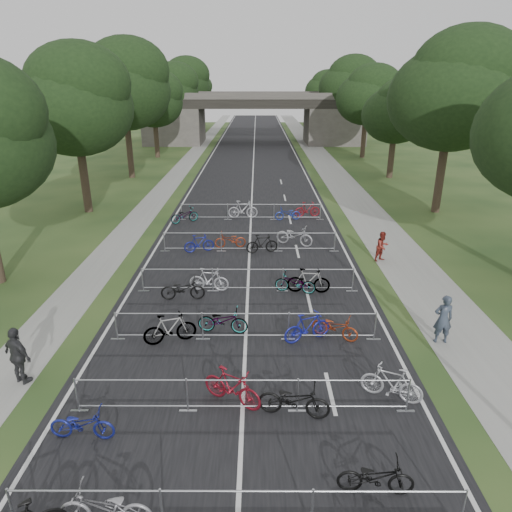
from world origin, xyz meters
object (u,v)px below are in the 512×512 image
Objects in this scene: overpass_bridge at (254,118)px; pedestrian_b at (382,247)px; pedestrian_c at (18,356)px; pedestrian_a at (443,319)px.

pedestrian_b is (6.80, -46.36, -2.76)m from overpass_bridge.
overpass_bridge is 16.46× the size of pedestrian_c.
pedestrian_a is 13.91m from pedestrian_c.
pedestrian_c is at bearing -96.86° from overpass_bridge.
pedestrian_c reaches higher than pedestrian_b.
pedestrian_c is (-6.80, -56.49, -2.59)m from overpass_bridge.
pedestrian_a is at bearing -141.74° from pedestrian_c.
pedestrian_c is (-13.71, -2.35, 0.03)m from pedestrian_a.
pedestrian_a is at bearing -119.73° from pedestrian_b.
pedestrian_b is at bearing -114.75° from pedestrian_c.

